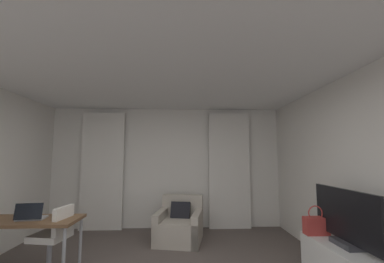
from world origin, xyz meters
The scene contains 10 objects.
wall_window centered at (0.00, 3.03, 1.30)m, with size 5.12×0.06×2.60m.
ceiling centered at (0.00, 0.00, 2.63)m, with size 5.12×6.12×0.06m, color white.
curtain_left_panel centered at (-1.38, 2.90, 1.25)m, with size 0.90×0.06×2.50m.
curtain_right_panel centered at (1.38, 2.90, 1.25)m, with size 0.90×0.06×2.50m.
armchair centered at (0.30, 2.15, 0.27)m, with size 0.93×0.96×0.78m.
desk centered at (-1.74, 0.86, 0.67)m, with size 1.45×0.58×0.73m.
desk_chair centered at (-1.33, 0.90, 0.39)m, with size 0.48×0.48×0.88m.
laptop centered at (-1.60, 0.84, 0.77)m, with size 0.35×0.29×0.22m.
tv_flatscreen centered at (2.20, 0.32, 0.83)m, with size 0.20×1.09×0.64m.
handbag_primary centered at (2.08, 0.75, 0.65)m, with size 0.30×0.14×0.37m.
Camera 1 is at (0.34, -2.46, 1.53)m, focal length 22.77 mm.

